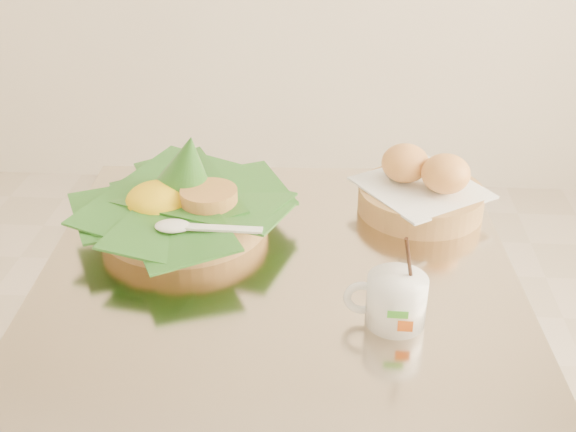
# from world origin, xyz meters

# --- Properties ---
(cafe_table) EXTENTS (0.73, 0.73, 0.75)m
(cafe_table) POSITION_xyz_m (0.11, -0.03, 0.53)
(cafe_table) COLOR gray
(cafe_table) RESTS_ON floor
(rice_basket) EXTENTS (0.34, 0.34, 0.17)m
(rice_basket) POSITION_xyz_m (-0.06, 0.08, 0.80)
(rice_basket) COLOR tan
(rice_basket) RESTS_ON cafe_table
(bread_basket) EXTENTS (0.25, 0.25, 0.11)m
(bread_basket) POSITION_xyz_m (0.33, 0.16, 0.79)
(bread_basket) COLOR tan
(bread_basket) RESTS_ON cafe_table
(coffee_mug) EXTENTS (0.11, 0.08, 0.14)m
(coffee_mug) POSITION_xyz_m (0.27, -0.16, 0.79)
(coffee_mug) COLOR white
(coffee_mug) RESTS_ON cafe_table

